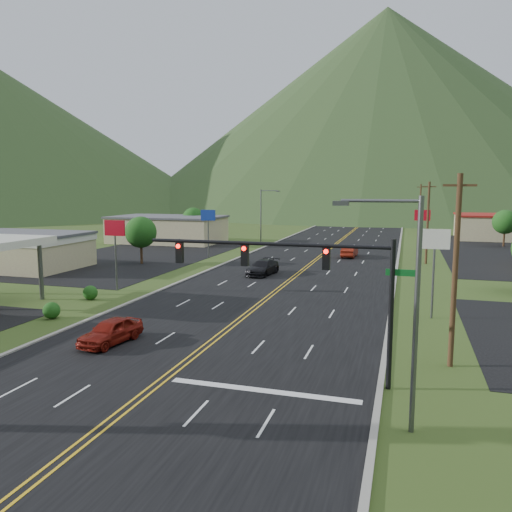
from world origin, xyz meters
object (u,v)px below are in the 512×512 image
(streetlight_west, at_px, (263,213))
(car_red_near, at_px, (111,332))
(car_dark_mid, at_px, (263,268))
(car_red_far, at_px, (350,252))
(traffic_signal, at_px, (305,272))
(streetlight_east, at_px, (408,299))

(streetlight_west, height_order, car_red_near, streetlight_west)
(car_red_near, relative_size, car_dark_mid, 0.83)
(streetlight_west, height_order, car_red_far, streetlight_west)
(traffic_signal, height_order, car_red_far, traffic_signal)
(car_red_near, xyz_separation_m, car_red_far, (9.49, 42.04, 0.03))
(streetlight_west, xyz_separation_m, car_dark_mid, (8.17, -28.40, -4.40))
(traffic_signal, distance_m, car_red_near, 13.12)
(traffic_signal, distance_m, car_red_far, 44.46)
(traffic_signal, distance_m, car_dark_mid, 29.71)
(car_dark_mid, bearing_deg, car_red_far, 73.23)
(traffic_signal, distance_m, streetlight_west, 58.88)
(streetlight_east, distance_m, streetlight_west, 64.21)
(streetlight_west, xyz_separation_m, car_red_near, (6.05, -53.89, -4.43))
(traffic_signal, relative_size, car_dark_mid, 2.44)
(streetlight_east, bearing_deg, car_red_near, 160.04)
(streetlight_west, bearing_deg, streetlight_east, -69.14)
(traffic_signal, bearing_deg, car_red_far, 93.40)
(streetlight_east, xyz_separation_m, car_dark_mid, (-14.69, 31.60, -4.40))
(streetlight_east, distance_m, car_red_near, 18.42)
(streetlight_east, bearing_deg, streetlight_west, 110.86)
(traffic_signal, xyz_separation_m, car_dark_mid, (-10.00, 27.61, -4.55))
(car_red_near, bearing_deg, traffic_signal, -1.23)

